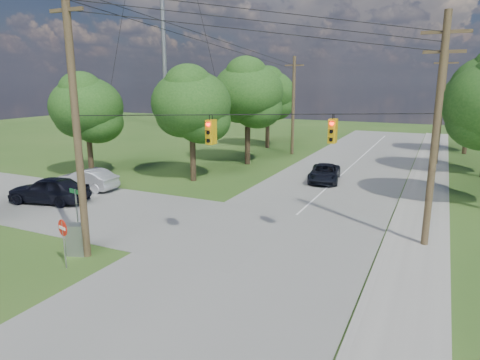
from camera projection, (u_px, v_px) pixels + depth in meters
The scene contains 20 objects.
ground at pixel (169, 279), 16.76m from camera, with size 140.00×140.00×0.00m, color #2C501A.
main_road at pixel (264, 244), 20.32m from camera, with size 10.00×100.00×0.03m, color gray.
sidewalk_east at pixel (415, 269), 17.52m from camera, with size 2.60×100.00×0.12m, color #A9A69E.
pole_sw at pixel (75, 115), 17.61m from camera, with size 2.00×0.32×12.00m.
pole_ne at pixel (436, 130), 18.85m from camera, with size 2.00×0.32×10.50m.
pole_north_e at pixel (441, 109), 38.29m from camera, with size 2.00×0.32×10.00m.
pole_north_w at pixel (293, 105), 44.08m from camera, with size 2.00×0.32×10.00m.
power_lines at pixel (301, 52), 24.21m from camera, with size 13.93×29.62×4.93m.
traffic_signals at pixel (273, 131), 18.34m from camera, with size 4.91×3.27×1.05m.
tree_w_near at pixel (192, 104), 31.94m from camera, with size 6.00×6.00×8.40m.
tree_w_mid at pixel (248, 92), 38.42m from camera, with size 6.40×6.40×9.22m.
tree_w_far at pixel (268, 93), 48.13m from camera, with size 6.00×6.00×8.73m.
tree_e_far at pixel (471, 97), 44.07m from camera, with size 5.80×5.80×8.32m.
tree_cross_n at pixel (86, 107), 33.15m from camera, with size 5.60×5.60×7.91m.
car_cross_dark at pixel (49, 190), 26.98m from camera, with size 2.03×5.03×1.72m, color black.
car_cross_silver at pixel (87, 179), 30.29m from camera, with size 1.59×4.56×1.50m, color silver.
car_main_north at pixel (324, 173), 32.75m from camera, with size 2.18×4.72×1.31m, color black.
control_cabinet at pixel (77, 240), 19.01m from camera, with size 0.78×0.57×1.41m, color gray.
do_not_enter_sign at pixel (63, 233), 17.42m from camera, with size 0.69×0.23×2.12m.
street_name_sign at pixel (77, 211), 19.58m from camera, with size 0.83×0.18×2.81m.
Camera 1 is at (9.13, -12.75, 7.62)m, focal length 32.00 mm.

